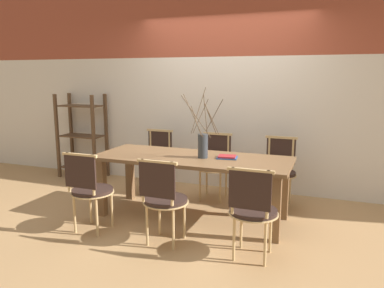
{
  "coord_description": "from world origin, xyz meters",
  "views": [
    {
      "loc": [
        1.5,
        -3.95,
        1.67
      ],
      "look_at": [
        0.0,
        0.0,
        0.88
      ],
      "focal_mm": 35.0,
      "sensor_mm": 36.0,
      "label": 1
    }
  ],
  "objects_px": {
    "dining_table": "(192,165)",
    "vase_centerpiece": "(203,144)",
    "book_stack": "(227,157)",
    "shelving_rack": "(82,136)",
    "chair_near_center": "(252,208)",
    "chair_far_center": "(279,169)"
  },
  "relations": [
    {
      "from": "chair_far_center",
      "to": "book_stack",
      "type": "relative_size",
      "value": 3.52
    },
    {
      "from": "book_stack",
      "to": "shelving_rack",
      "type": "relative_size",
      "value": 0.18
    },
    {
      "from": "dining_table",
      "to": "shelving_rack",
      "type": "bearing_deg",
      "value": 155.67
    },
    {
      "from": "chair_far_center",
      "to": "dining_table",
      "type": "bearing_deg",
      "value": 40.8
    },
    {
      "from": "dining_table",
      "to": "shelving_rack",
      "type": "height_order",
      "value": "shelving_rack"
    },
    {
      "from": "dining_table",
      "to": "vase_centerpiece",
      "type": "relative_size",
      "value": 2.85
    },
    {
      "from": "vase_centerpiece",
      "to": "shelving_rack",
      "type": "height_order",
      "value": "vase_centerpiece"
    },
    {
      "from": "chair_near_center",
      "to": "book_stack",
      "type": "relative_size",
      "value": 3.52
    },
    {
      "from": "dining_table",
      "to": "book_stack",
      "type": "distance_m",
      "value": 0.42
    },
    {
      "from": "dining_table",
      "to": "chair_far_center",
      "type": "xyz_separation_m",
      "value": [
        0.89,
        0.77,
        -0.14
      ]
    },
    {
      "from": "vase_centerpiece",
      "to": "shelving_rack",
      "type": "xyz_separation_m",
      "value": [
        -2.46,
        1.06,
        -0.22
      ]
    },
    {
      "from": "dining_table",
      "to": "chair_near_center",
      "type": "height_order",
      "value": "chair_near_center"
    },
    {
      "from": "book_stack",
      "to": "shelving_rack",
      "type": "xyz_separation_m",
      "value": [
        -2.73,
        0.98,
        -0.07
      ]
    },
    {
      "from": "book_stack",
      "to": "shelving_rack",
      "type": "bearing_deg",
      "value": 160.22
    },
    {
      "from": "vase_centerpiece",
      "to": "book_stack",
      "type": "height_order",
      "value": "vase_centerpiece"
    },
    {
      "from": "dining_table",
      "to": "vase_centerpiece",
      "type": "height_order",
      "value": "vase_centerpiece"
    },
    {
      "from": "dining_table",
      "to": "chair_near_center",
      "type": "relative_size",
      "value": 2.55
    },
    {
      "from": "shelving_rack",
      "to": "book_stack",
      "type": "bearing_deg",
      "value": -19.78
    },
    {
      "from": "chair_near_center",
      "to": "book_stack",
      "type": "height_order",
      "value": "chair_near_center"
    },
    {
      "from": "chair_far_center",
      "to": "vase_centerpiece",
      "type": "relative_size",
      "value": 1.11
    },
    {
      "from": "chair_near_center",
      "to": "book_stack",
      "type": "distance_m",
      "value": 1.0
    },
    {
      "from": "dining_table",
      "to": "book_stack",
      "type": "bearing_deg",
      "value": 10.11
    }
  ]
}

